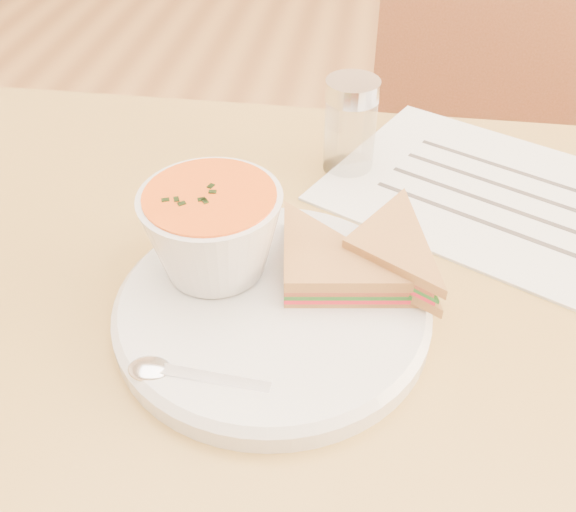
% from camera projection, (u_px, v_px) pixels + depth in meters
% --- Properties ---
extents(chair_far, '(0.46, 0.46, 0.86)m').
position_uv_depth(chair_far, '(445.00, 256.00, 1.08)').
color(chair_far, brown).
rests_on(chair_far, floor).
extents(plate, '(0.30, 0.30, 0.02)m').
position_uv_depth(plate, '(272.00, 310.00, 0.52)').
color(plate, silver).
rests_on(plate, dining_table).
extents(soup_bowl, '(0.13, 0.13, 0.08)m').
position_uv_depth(soup_bowl, '(213.00, 236.00, 0.52)').
color(soup_bowl, silver).
rests_on(soup_bowl, plate).
extents(sandwich_half_a, '(0.12, 0.12, 0.03)m').
position_uv_depth(sandwich_half_a, '(284.00, 299.00, 0.50)').
color(sandwich_half_a, '#B0733E').
rests_on(sandwich_half_a, plate).
extents(sandwich_half_b, '(0.13, 0.13, 0.03)m').
position_uv_depth(sandwich_half_b, '(341.00, 254.00, 0.52)').
color(sandwich_half_b, '#B0733E').
rests_on(sandwich_half_b, plate).
extents(spoon, '(0.16, 0.04, 0.01)m').
position_uv_depth(spoon, '(213.00, 379.00, 0.45)').
color(spoon, silver).
rests_on(spoon, plate).
extents(paper_menu, '(0.40, 0.37, 0.00)m').
position_uv_depth(paper_menu, '(499.00, 196.00, 0.65)').
color(paper_menu, silver).
rests_on(paper_menu, dining_table).
extents(condiment_shaker, '(0.06, 0.06, 0.10)m').
position_uv_depth(condiment_shaker, '(350.00, 126.00, 0.67)').
color(condiment_shaker, silver).
rests_on(condiment_shaker, dining_table).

